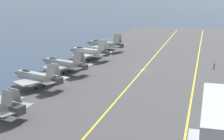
# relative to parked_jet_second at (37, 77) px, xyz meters

# --- Properties ---
(ground_plane) EXTENTS (2000.00, 2000.00, 0.00)m
(ground_plane) POSITION_rel_parked_jet_second_xyz_m (24.32, -20.39, -3.09)
(ground_plane) COLOR navy
(carrier_deck) EXTENTS (223.73, 54.19, 0.40)m
(carrier_deck) POSITION_rel_parked_jet_second_xyz_m (24.32, -20.39, -2.89)
(carrier_deck) COLOR #424244
(carrier_deck) RESTS_ON ground
(deck_stripe_foul_line) EXTENTS (201.35, 2.45, 0.01)m
(deck_stripe_foul_line) POSITION_rel_parked_jet_second_xyz_m (24.32, -35.29, -2.69)
(deck_stripe_foul_line) COLOR yellow
(deck_stripe_foul_line) RESTS_ON carrier_deck
(deck_stripe_centerline) EXTENTS (201.36, 0.36, 0.01)m
(deck_stripe_centerline) POSITION_rel_parked_jet_second_xyz_m (24.32, -20.39, -2.69)
(deck_stripe_centerline) COLOR yellow
(deck_stripe_centerline) RESTS_ON carrier_deck
(parked_jet_second) EXTENTS (12.12, 15.38, 6.43)m
(parked_jet_second) POSITION_rel_parked_jet_second_xyz_m (0.00, 0.00, 0.00)
(parked_jet_second) COLOR #93999E
(parked_jet_second) RESTS_ON carrier_deck
(parked_jet_third) EXTENTS (12.90, 17.07, 6.75)m
(parked_jet_third) POSITION_rel_parked_jet_second_xyz_m (15.31, -0.05, -0.04)
(parked_jet_third) COLOR gray
(parked_jet_third) RESTS_ON carrier_deck
(parked_jet_fourth) EXTENTS (13.67, 15.33, 6.95)m
(parked_jet_fourth) POSITION_rel_parked_jet_second_xyz_m (33.96, -0.76, 0.00)
(parked_jet_fourth) COLOR #A8AAAF
(parked_jet_fourth) RESTS_ON carrier_deck
(parked_jet_fifth) EXTENTS (12.39, 16.08, 6.75)m
(parked_jet_fifth) POSITION_rel_parked_jet_second_xyz_m (51.15, -0.80, -0.14)
(parked_jet_fifth) COLOR #93999E
(parked_jet_fifth) RESTS_ON carrier_deck
(crew_brown_vest) EXTENTS (0.29, 0.40, 1.81)m
(crew_brown_vest) POSITION_rel_parked_jet_second_xyz_m (31.94, -40.17, -1.70)
(crew_brown_vest) COLOR #232328
(crew_brown_vest) RESTS_ON carrier_deck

